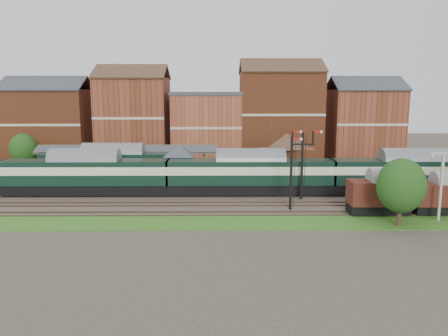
{
  "coord_description": "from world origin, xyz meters",
  "views": [
    {
      "loc": [
        2.37,
        -53.06,
        12.71
      ],
      "look_at": [
        2.85,
        2.0,
        3.0
      ],
      "focal_mm": 35.0,
      "sensor_mm": 36.0,
      "label": 1
    }
  ],
  "objects_px": {
    "signal_box": "(179,165)",
    "semaphore_bracket": "(302,161)",
    "goods_van_a": "(379,194)",
    "dmu_train": "(250,173)",
    "platform_railcar": "(114,165)"
  },
  "relations": [
    {
      "from": "semaphore_bracket",
      "to": "platform_railcar",
      "type": "relative_size",
      "value": 0.41
    },
    {
      "from": "goods_van_a",
      "to": "signal_box",
      "type": "bearing_deg",
      "value": 150.75
    },
    {
      "from": "platform_railcar",
      "to": "goods_van_a",
      "type": "height_order",
      "value": "platform_railcar"
    },
    {
      "from": "signal_box",
      "to": "semaphore_bracket",
      "type": "height_order",
      "value": "semaphore_bracket"
    },
    {
      "from": "signal_box",
      "to": "platform_railcar",
      "type": "xyz_separation_m",
      "value": [
        -9.35,
        3.25,
        -0.49
      ]
    },
    {
      "from": "dmu_train",
      "to": "goods_van_a",
      "type": "height_order",
      "value": "dmu_train"
    },
    {
      "from": "signal_box",
      "to": "semaphore_bracket",
      "type": "relative_size",
      "value": 0.73
    },
    {
      "from": "semaphore_bracket",
      "to": "dmu_train",
      "type": "height_order",
      "value": "semaphore_bracket"
    },
    {
      "from": "platform_railcar",
      "to": "goods_van_a",
      "type": "bearing_deg",
      "value": -26.4
    },
    {
      "from": "dmu_train",
      "to": "platform_railcar",
      "type": "distance_m",
      "value": 19.56
    },
    {
      "from": "semaphore_bracket",
      "to": "dmu_train",
      "type": "distance_m",
      "value": 6.72
    },
    {
      "from": "semaphore_bracket",
      "to": "dmu_train",
      "type": "relative_size",
      "value": 0.13
    },
    {
      "from": "semaphore_bracket",
      "to": "dmu_train",
      "type": "xyz_separation_m",
      "value": [
        -5.94,
        2.5,
        -1.91
      ]
    },
    {
      "from": "semaphore_bracket",
      "to": "goods_van_a",
      "type": "distance_m",
      "value": 9.76
    },
    {
      "from": "semaphore_bracket",
      "to": "goods_van_a",
      "type": "relative_size",
      "value": 1.32
    }
  ]
}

